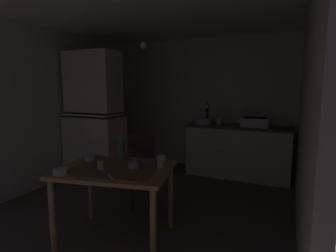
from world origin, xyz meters
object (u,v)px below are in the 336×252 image
(hutch_cabinet, at_px, (94,121))
(chair_far_side, at_px, (147,172))
(mixing_bowl_counter, at_px, (203,122))
(teacup_cream, at_px, (161,159))
(glass_bottle, at_px, (121,150))
(dining_table, at_px, (116,177))
(serving_bowl_wide, at_px, (134,165))
(sink_basin, at_px, (255,122))
(hand_pump, at_px, (207,114))

(hutch_cabinet, distance_m, chair_far_side, 1.70)
(hutch_cabinet, xyz_separation_m, chair_far_side, (1.43, -0.80, -0.47))
(mixing_bowl_counter, bearing_deg, teacup_cream, -84.38)
(hutch_cabinet, distance_m, glass_bottle, 1.75)
(chair_far_side, bearing_deg, dining_table, -89.65)
(dining_table, xyz_separation_m, serving_bowl_wide, (0.16, 0.07, 0.12))
(sink_basin, distance_m, chair_far_side, 2.22)
(sink_basin, height_order, serving_bowl_wide, sink_basin)
(sink_basin, bearing_deg, dining_table, -111.22)
(dining_table, height_order, glass_bottle, glass_bottle)
(serving_bowl_wide, relative_size, glass_bottle, 0.41)
(serving_bowl_wide, bearing_deg, hutch_cabinet, 139.46)
(dining_table, distance_m, serving_bowl_wide, 0.22)
(hutch_cabinet, bearing_deg, chair_far_side, -29.09)
(hand_pump, bearing_deg, chair_far_side, -94.60)
(hand_pump, bearing_deg, teacup_cream, -85.92)
(mixing_bowl_counter, xyz_separation_m, chair_far_side, (-0.11, -1.88, -0.41))
(hutch_cabinet, xyz_separation_m, mixing_bowl_counter, (1.54, 1.08, -0.06))
(glass_bottle, bearing_deg, hutch_cabinet, 138.65)
(hutch_cabinet, bearing_deg, dining_table, -45.07)
(chair_far_side, height_order, serving_bowl_wide, chair_far_side)
(serving_bowl_wide, bearing_deg, hand_pump, 90.11)
(hand_pump, distance_m, chair_far_side, 2.05)
(mixing_bowl_counter, relative_size, glass_bottle, 1.07)
(hutch_cabinet, bearing_deg, serving_bowl_wide, -40.54)
(serving_bowl_wide, height_order, teacup_cream, teacup_cream)
(mixing_bowl_counter, xyz_separation_m, teacup_cream, (0.21, -2.14, -0.14))
(sink_basin, bearing_deg, glass_bottle, -116.20)
(hutch_cabinet, distance_m, teacup_cream, 2.05)
(hutch_cabinet, distance_m, dining_table, 2.06)
(hutch_cabinet, height_order, teacup_cream, hutch_cabinet)
(teacup_cream, bearing_deg, serving_bowl_wide, -116.63)
(glass_bottle, bearing_deg, teacup_cream, 12.32)
(dining_table, height_order, chair_far_side, chair_far_side)
(hand_pump, xyz_separation_m, glass_bottle, (-0.28, -2.33, -0.19))
(hutch_cabinet, height_order, serving_bowl_wide, hutch_cabinet)
(hutch_cabinet, relative_size, mixing_bowl_counter, 7.56)
(chair_far_side, distance_m, teacup_cream, 0.49)
(dining_table, relative_size, chair_far_side, 1.23)
(teacup_cream, bearing_deg, mixing_bowl_counter, 95.62)
(hand_pump, height_order, glass_bottle, hand_pump)
(mixing_bowl_counter, xyz_separation_m, serving_bowl_wide, (0.06, -2.45, -0.15))
(dining_table, height_order, teacup_cream, teacup_cream)
(sink_basin, bearing_deg, serving_bowl_wide, -108.57)
(serving_bowl_wide, bearing_deg, mixing_bowl_counter, 91.31)
(sink_basin, xyz_separation_m, hand_pump, (-0.84, 0.05, 0.09))
(dining_table, bearing_deg, sink_basin, 68.78)
(mixing_bowl_counter, bearing_deg, chair_far_side, -93.28)
(hand_pump, relative_size, chair_far_side, 0.39)
(teacup_cream, relative_size, glass_bottle, 0.33)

